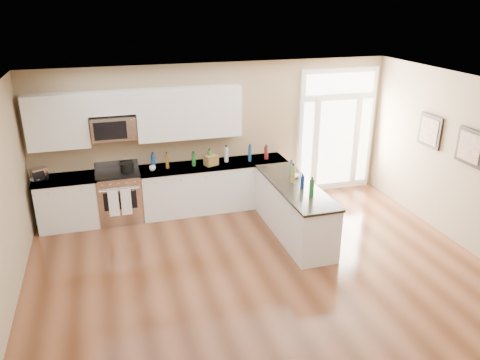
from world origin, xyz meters
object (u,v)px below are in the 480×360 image
object	(u,v)px
peninsula_cabinet	(294,211)
stockpot	(127,167)
toaster_oven	(39,174)
kitchen_range	(120,196)

from	to	relation	value
peninsula_cabinet	stockpot	world-z (taller)	stockpot
peninsula_cabinet	toaster_oven	xyz separation A→B (m)	(-4.20, 1.49, 0.61)
peninsula_cabinet	stockpot	xyz separation A→B (m)	(-2.70, 1.41, 0.61)
peninsula_cabinet	kitchen_range	bearing A→B (deg)	153.38
peninsula_cabinet	kitchen_range	distance (m)	3.23
kitchen_range	stockpot	distance (m)	0.60
kitchen_range	stockpot	world-z (taller)	stockpot
stockpot	toaster_oven	size ratio (longest dim) A/B	0.99
peninsula_cabinet	kitchen_range	size ratio (longest dim) A/B	2.15
kitchen_range	stockpot	bearing A→B (deg)	-11.20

